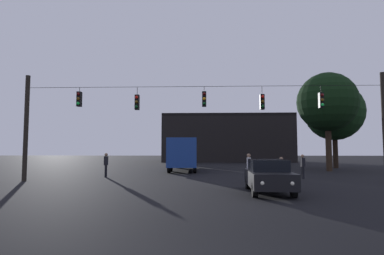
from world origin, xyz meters
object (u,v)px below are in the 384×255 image
Objects in this scene: pedestrian_crossing_left at (106,163)px; pedestrian_crossing_center at (281,168)px; city_bus at (184,151)px; pedestrian_crossing_right at (303,165)px; tree_behind_building at (327,102)px; car_near_right at (268,175)px; pedestrian_near_bus at (249,166)px; tree_left_silhouette at (334,112)px.

pedestrian_crossing_center is at bearing -16.94° from pedestrian_crossing_left.
city_bus is 12.88m from pedestrian_crossing_right.
tree_behind_building is (7.12, 10.76, 5.63)m from pedestrian_crossing_center.
car_near_right is 7.90m from pedestrian_crossing_right.
city_bus is at bearing 106.72° from car_near_right.
pedestrian_crossing_center reaches higher than car_near_right.
pedestrian_near_bus is at bearing -67.85° from city_bus.
pedestrian_near_bus reaches higher than pedestrian_crossing_right.
pedestrian_crossing_left is at bearing -120.92° from city_bus.
pedestrian_near_bus is at bearing -151.12° from pedestrian_crossing_right.
city_bus is 2.51× the size of car_near_right.
car_near_right is at bearing -119.88° from tree_left_silhouette.
pedestrian_crossing_right is 0.18× the size of tree_behind_building.
pedestrian_near_bus is 19.91m from tree_left_silhouette.
tree_behind_building reaches higher than pedestrian_crossing_left.
car_near_right is at bearing -120.34° from tree_behind_building.
pedestrian_crossing_center is 3.41m from pedestrian_crossing_right.
pedestrian_near_bus is (-1.86, 0.49, 0.13)m from pedestrian_crossing_center.
pedestrian_crossing_center is at bearing -123.48° from tree_behind_building.
city_bus is 13.84m from pedestrian_crossing_center.
car_near_right is 23.70m from tree_left_silhouette.
pedestrian_crossing_right is 0.95× the size of pedestrian_near_bus.
city_bus reaches higher than pedestrian_crossing_left.
tree_left_silhouette is (16.42, 3.62, 4.33)m from city_bus.
pedestrian_crossing_right is 11.01m from tree_behind_building.
pedestrian_crossing_left is (-10.05, 7.83, 0.20)m from car_near_right.
pedestrian_crossing_left is at bearing 142.07° from car_near_right.
pedestrian_crossing_right reaches higher than pedestrian_crossing_center.
tree_behind_building is at bearing -5.68° from city_bus.
pedestrian_crossing_right is at bearing -120.55° from tree_left_silhouette.
pedestrian_crossing_center is at bearing -121.95° from tree_left_silhouette.
pedestrian_crossing_right is 4.53m from pedestrian_near_bus.
car_near_right is 18.31m from tree_behind_building.
city_bus is 6.33× the size of pedestrian_crossing_left.
pedestrian_crossing_left is at bearing -159.11° from tree_behind_building.
city_bus is 12.59m from pedestrian_near_bus.
pedestrian_crossing_right is (2.11, 2.68, 0.07)m from pedestrian_crossing_center.
tree_behind_building reaches higher than pedestrian_near_bus.
pedestrian_crossing_left reaches higher than pedestrian_crossing_center.
tree_left_silhouette reaches higher than car_near_right.
tree_left_silhouette is (21.54, 12.18, 5.20)m from pedestrian_crossing_left.
city_bus is 6.35× the size of pedestrian_near_bus.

